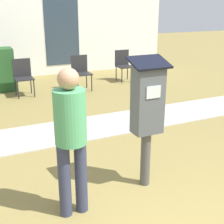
% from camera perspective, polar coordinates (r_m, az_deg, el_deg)
% --- Properties ---
extents(sidewalk, '(12.00, 1.10, 0.02)m').
position_cam_1_polar(sidewalk, '(5.61, -7.96, -3.45)').
color(sidewalk, '#B7B2A8').
rests_on(sidewalk, ground).
extents(building_facade, '(10.00, 0.26, 3.20)m').
position_cam_1_polar(building_facade, '(10.13, -17.28, 15.09)').
color(building_facade, white).
rests_on(building_facade, ground).
extents(parking_meter, '(0.44, 0.31, 1.59)m').
position_cam_1_polar(parking_meter, '(3.62, 6.49, 0.97)').
color(parking_meter, '#4C4C4C').
rests_on(parking_meter, ground).
extents(person_standing, '(0.32, 0.32, 1.58)m').
position_cam_1_polar(person_standing, '(3.12, -7.55, -3.79)').
color(person_standing, '#333851').
rests_on(person_standing, ground).
extents(outdoor_chair_left, '(0.44, 0.44, 0.90)m').
position_cam_1_polar(outdoor_chair_left, '(7.99, -15.98, 6.64)').
color(outdoor_chair_left, '#262628').
rests_on(outdoor_chair_left, ground).
extents(outdoor_chair_middle, '(0.44, 0.44, 0.90)m').
position_cam_1_polar(outdoor_chair_middle, '(8.29, -5.73, 7.69)').
color(outdoor_chair_middle, '#262628').
rests_on(outdoor_chair_middle, ground).
extents(outdoor_chair_right, '(0.44, 0.44, 0.90)m').
position_cam_1_polar(outdoor_chair_right, '(9.25, 2.11, 8.94)').
color(outdoor_chair_right, '#262628').
rests_on(outdoor_chair_right, ground).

